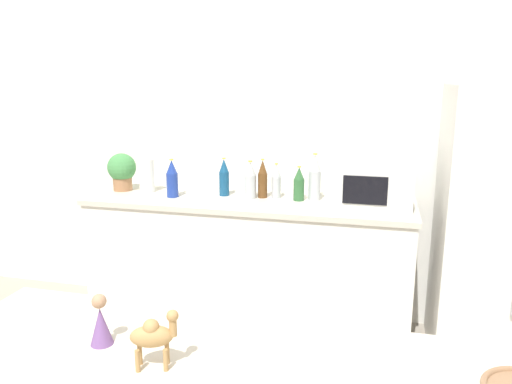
% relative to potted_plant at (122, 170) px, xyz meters
% --- Properties ---
extents(wall_back, '(8.00, 0.06, 2.55)m').
position_rel_potted_plant_xyz_m(wall_back, '(1.38, 0.29, 0.21)').
color(wall_back, white).
rests_on(wall_back, ground_plane).
extents(back_counter, '(2.20, 0.63, 0.92)m').
position_rel_potted_plant_xyz_m(back_counter, '(0.95, -0.04, -0.61)').
color(back_counter, silver).
rests_on(back_counter, ground_plane).
extents(potted_plant, '(0.20, 0.20, 0.27)m').
position_rel_potted_plant_xyz_m(potted_plant, '(0.00, 0.00, 0.00)').
color(potted_plant, '#9E6B47').
rests_on(potted_plant, back_counter).
extents(paper_towel_roll, '(0.11, 0.11, 0.24)m').
position_rel_potted_plant_xyz_m(paper_towel_roll, '(0.20, -0.01, -0.03)').
color(paper_towel_roll, white).
rests_on(paper_towel_roll, back_counter).
extents(microwave, '(0.48, 0.37, 0.28)m').
position_rel_potted_plant_xyz_m(microwave, '(1.77, -0.02, -0.01)').
color(microwave, white).
rests_on(microwave, back_counter).
extents(back_bottle_0, '(0.07, 0.07, 0.27)m').
position_rel_potted_plant_xyz_m(back_bottle_0, '(0.77, 0.02, -0.02)').
color(back_bottle_0, navy).
rests_on(back_bottle_0, back_counter).
extents(back_bottle_1, '(0.08, 0.08, 0.26)m').
position_rel_potted_plant_xyz_m(back_bottle_1, '(0.43, -0.10, -0.02)').
color(back_bottle_1, navy).
rests_on(back_bottle_1, back_counter).
extents(back_bottle_2, '(0.08, 0.08, 0.32)m').
position_rel_potted_plant_xyz_m(back_bottle_2, '(1.39, 0.04, 0.00)').
color(back_bottle_2, '#B2B7BC').
rests_on(back_bottle_2, back_counter).
extents(back_bottle_3, '(0.06, 0.06, 0.27)m').
position_rel_potted_plant_xyz_m(back_bottle_3, '(1.04, 0.03, -0.02)').
color(back_bottle_3, brown).
rests_on(back_bottle_3, back_counter).
extents(back_bottle_4, '(0.07, 0.07, 0.23)m').
position_rel_potted_plant_xyz_m(back_bottle_4, '(1.29, 0.01, -0.04)').
color(back_bottle_4, '#2D6033').
rests_on(back_bottle_4, back_counter).
extents(back_bottle_5, '(0.06, 0.06, 0.24)m').
position_rel_potted_plant_xyz_m(back_bottle_5, '(1.13, 0.04, -0.03)').
color(back_bottle_5, '#B2B7BC').
rests_on(back_bottle_5, back_counter).
extents(back_bottle_6, '(0.08, 0.08, 0.26)m').
position_rel_potted_plant_xyz_m(back_bottle_6, '(0.96, -0.01, -0.03)').
color(back_bottle_6, '#B2B7BC').
rests_on(back_bottle_6, back_counter).
extents(camel_figurine, '(0.13, 0.09, 0.16)m').
position_rel_potted_plant_xyz_m(camel_figurine, '(1.27, -2.15, 0.03)').
color(camel_figurine, '#A87F4C').
rests_on(camel_figurine, bar_counter).
extents(wise_man_figurine_blue, '(0.06, 0.06, 0.15)m').
position_rel_potted_plant_xyz_m(wise_man_figurine_blue, '(1.08, -2.08, -0.00)').
color(wise_man_figurine_blue, '#6B4784').
rests_on(wise_man_figurine_blue, bar_counter).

